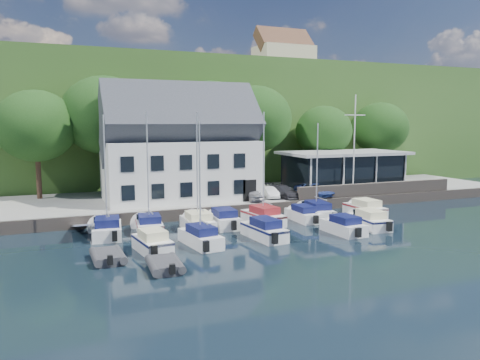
{
  "coord_description": "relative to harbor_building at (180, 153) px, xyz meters",
  "views": [
    {
      "loc": [
        -18.16,
        -26.72,
        8.26
      ],
      "look_at": [
        -3.85,
        9.0,
        3.49
      ],
      "focal_mm": 35.0,
      "sensor_mm": 36.0,
      "label": 1
    }
  ],
  "objects": [
    {
      "name": "boat_r2_4",
      "position": [
        11.62,
        -13.56,
        -4.61
      ],
      "size": [
        2.4,
        5.95,
        1.48
      ],
      "primitive_type": null,
      "rotation": [
        0.0,
        0.0,
        -0.09
      ],
      "color": "white",
      "rests_on": "ground"
    },
    {
      "name": "car_white",
      "position": [
        8.19,
        -2.84,
        -3.81
      ],
      "size": [
        1.83,
        3.46,
        1.09
      ],
      "primitive_type": "imported",
      "rotation": [
        0.0,
        0.0,
        -0.22
      ],
      "color": "silver",
      "rests_on": "quay"
    },
    {
      "name": "boat_r1_3",
      "position": [
        1.14,
        -8.96,
        -4.6
      ],
      "size": [
        2.15,
        5.68,
        1.5
      ],
      "primitive_type": null,
      "rotation": [
        0.0,
        0.0,
        -0.03
      ],
      "color": "white",
      "rests_on": "ground"
    },
    {
      "name": "gangway",
      "position": [
        -9.5,
        -7.5,
        -5.35
      ],
      "size": [
        1.2,
        6.0,
        1.4
      ],
      "primitive_type": null,
      "color": "silver",
      "rests_on": "ground"
    },
    {
      "name": "club_pavilion",
      "position": [
        18.0,
        -0.5,
        -2.3
      ],
      "size": [
        13.2,
        7.2,
        4.1
      ],
      "primitive_type": null,
      "color": "black",
      "rests_on": "quay"
    },
    {
      "name": "dinghy_0",
      "position": [
        -8.4,
        -15.07,
        -4.97
      ],
      "size": [
        2.03,
        3.31,
        0.76
      ],
      "primitive_type": null,
      "rotation": [
        0.0,
        0.0,
        0.02
      ],
      "color": "#36363A",
      "rests_on": "ground"
    },
    {
      "name": "ground",
      "position": [
        7.0,
        -16.5,
        -5.35
      ],
      "size": [
        180.0,
        180.0,
        0.0
      ],
      "primitive_type": "plane",
      "color": "black",
      "rests_on": "ground"
    },
    {
      "name": "boat_r1_4",
      "position": [
        4.53,
        -9.14,
        -0.75
      ],
      "size": [
        2.88,
        6.33,
        9.2
      ],
      "primitive_type": null,
      "rotation": [
        0.0,
        0.0,
        0.14
      ],
      "color": "white",
      "rests_on": "ground"
    },
    {
      "name": "quay_face",
      "position": [
        7.0,
        -5.5,
        -4.85
      ],
      "size": [
        60.0,
        0.3,
        1.0
      ],
      "primitive_type": "cube",
      "color": "#5E534B",
      "rests_on": "ground"
    },
    {
      "name": "tree_2",
      "position": [
        4.82,
        5.25,
        1.49
      ],
      "size": [
        8.55,
        8.55,
        11.69
      ],
      "primitive_type": null,
      "color": "#163610",
      "rests_on": "quay"
    },
    {
      "name": "tree_4",
      "position": [
        18.81,
        4.84,
        0.25
      ],
      "size": [
        6.73,
        6.73,
        9.19
      ],
      "primitive_type": null,
      "color": "#163610",
      "rests_on": "quay"
    },
    {
      "name": "car_dgrey",
      "position": [
        9.2,
        -3.19,
        -3.72
      ],
      "size": [
        3.0,
        4.67,
        1.26
      ],
      "primitive_type": "imported",
      "rotation": [
        0.0,
        0.0,
        0.31
      ],
      "color": "#2F2E33",
      "rests_on": "quay"
    },
    {
      "name": "dinghy_1",
      "position": [
        -5.62,
        -17.99,
        -4.97
      ],
      "size": [
        2.09,
        3.32,
        0.75
      ],
      "primitive_type": null,
      "rotation": [
        0.0,
        0.0,
        -0.05
      ],
      "color": "#36363A",
      "rests_on": "ground"
    },
    {
      "name": "boat_r1_7",
      "position": [
        14.28,
        -9.48,
        -4.59
      ],
      "size": [
        2.2,
        5.95,
        1.52
      ],
      "primitive_type": null,
      "rotation": [
        0.0,
        0.0,
        0.03
      ],
      "color": "white",
      "rests_on": "ground"
    },
    {
      "name": "boat_r1_2",
      "position": [
        -1.07,
        -9.31,
        -0.9
      ],
      "size": [
        2.21,
        5.44,
        8.9
      ],
      "primitive_type": null,
      "rotation": [
        0.0,
        0.0,
        -0.01
      ],
      "color": "white",
      "rests_on": "ground"
    },
    {
      "name": "boat_r2_0",
      "position": [
        -5.54,
        -14.11,
        -4.6
      ],
      "size": [
        2.51,
        5.27,
        1.51
      ],
      "primitive_type": null,
      "rotation": [
        0.0,
        0.0,
        0.14
      ],
      "color": "white",
      "rests_on": "ground"
    },
    {
      "name": "tree_0",
      "position": [
        -12.54,
        4.89,
        0.79
      ],
      "size": [
        7.53,
        7.53,
        10.29
      ],
      "primitive_type": null,
      "color": "#163610",
      "rests_on": "quay"
    },
    {
      "name": "boat_r1_1",
      "position": [
        -4.69,
        -8.61,
        -1.17
      ],
      "size": [
        2.57,
        5.55,
        8.35
      ],
      "primitive_type": null,
      "rotation": [
        0.0,
        0.0,
        -0.11
      ],
      "color": "white",
      "rests_on": "ground"
    },
    {
      "name": "tree_1",
      "position": [
        -6.2,
        5.44,
        1.57
      ],
      "size": [
        8.67,
        8.67,
        11.85
      ],
      "primitive_type": null,
      "color": "#163610",
      "rests_on": "quay"
    },
    {
      "name": "seawall",
      "position": [
        19.0,
        -5.1,
        -3.75
      ],
      "size": [
        18.0,
        0.5,
        1.2
      ],
      "primitive_type": "cube",
      "color": "#5E534B",
      "rests_on": "quay"
    },
    {
      "name": "hillside",
      "position": [
        7.0,
        45.5,
        2.65
      ],
      "size": [
        160.0,
        75.0,
        16.0
      ],
      "primitive_type": "cube",
      "color": "#2A4B1C",
      "rests_on": "ground"
    },
    {
      "name": "boat_r2_2",
      "position": [
        2.55,
        -13.62,
        -4.59
      ],
      "size": [
        2.44,
        6.15,
        1.53
      ],
      "primitive_type": null,
      "rotation": [
        0.0,
        0.0,
        0.11
      ],
      "color": "white",
      "rests_on": "ground"
    },
    {
      "name": "boat_r2_1",
      "position": [
        -2.21,
        -13.7,
        -0.98
      ],
      "size": [
        2.58,
        6.14,
        8.74
      ],
      "primitive_type": null,
      "rotation": [
        0.0,
        0.0,
        0.14
      ],
      "color": "white",
      "rests_on": "ground"
    },
    {
      "name": "field_patch",
      "position": [
        15.0,
        53.5,
        10.8
      ],
      "size": [
        50.0,
        30.0,
        0.3
      ],
      "primitive_type": "cube",
      "color": "#546331",
      "rests_on": "hillside"
    },
    {
      "name": "farmhouse",
      "position": [
        29.0,
        35.5,
        14.75
      ],
      "size": [
        10.4,
        7.0,
        8.2
      ],
      "primitive_type": null,
      "color": "beige",
      "rests_on": "hillside"
    },
    {
      "name": "quay",
      "position": [
        7.0,
        1.0,
        -4.85
      ],
      "size": [
        60.0,
        13.0,
        1.0
      ],
      "primitive_type": "cube",
      "color": "gray",
      "rests_on": "ground"
    },
    {
      "name": "harbor_building",
      "position": [
        0.0,
        0.0,
        0.0
      ],
      "size": [
        14.4,
        8.2,
        8.7
      ],
      "primitive_type": null,
      "color": "silver",
      "rests_on": "quay"
    },
    {
      "name": "tree_3",
      "position": [
        10.1,
        5.26,
        1.32
      ],
      "size": [
        8.29,
        8.29,
        11.34
      ],
      "primitive_type": null,
      "color": "#163610",
      "rests_on": "quay"
    },
    {
      "name": "boat_r1_0",
      "position": [
        -7.78,
        -8.99,
        -0.84
      ],
      "size": [
        2.83,
        5.9,
        9.01
      ],
      "primitive_type": null,
      "rotation": [
        0.0,
        0.0,
        -0.12
      ],
      "color": "white",
      "rests_on": "ground"
    },
    {
      "name": "boat_r1_6",
      "position": [
        9.69,
        -8.86,
        -0.77
      ],
      "size": [
        2.65,
        6.52,
        9.17
      ],
      "primitive_type": null,
      "rotation": [
        0.0,
        0.0,
        -0.12
      ],
      "color": "white",
      "rests_on": "ground"
    },
    {
      "name": "boat_r1_5",
      "position": [
        8.14,
        -9.23,
        -4.68
      ],
      "size": [
        1.73,
        5.64,
        1.35
      ],
      "primitive_type": null,
      "rotation": [
        0.0,
        0.0,
        -0.01
      ],
      "color": "white",
      "rests_on": "ground"
    },
    {
      "name": "boat_r2_3",
      "position": [
        8.7,
        -14.4,
        -4.65
      ],
      "size": [
        2.25,
        5.37,
        1.4
      ],
      "primitive_type": null,
      "rotation": [
        0.0,
        0.0,
        0.06
      ],
      "color": "white",
      "rests_on": "ground"
    },
    {
      "name": "flagpole",
      "position": [
        16.51,
        -4.53,
        0.62
      ],
      "size": [
        2.38,
        0.2,
        9.93
      ],
      "primitive_type": null,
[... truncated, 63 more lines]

